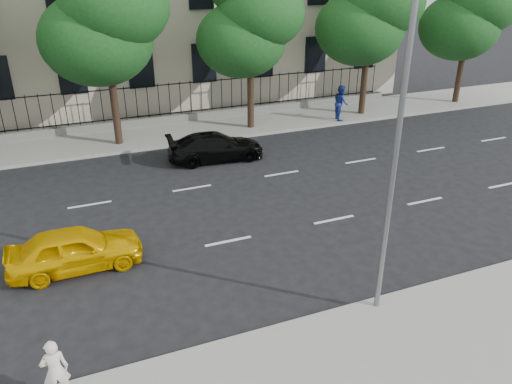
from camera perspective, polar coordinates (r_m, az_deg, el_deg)
ground at (r=14.61m, az=0.07°, el=-10.35°), size 120.00×120.00×0.00m
near_sidewalk at (r=11.84m, az=7.84°, el=-20.48°), size 60.00×4.00×0.15m
far_sidewalk at (r=26.77m, az=-11.31°, el=6.43°), size 60.00×4.00×0.15m
lane_markings at (r=18.45m, az=-5.47°, el=-2.28°), size 49.60×4.62×0.01m
iron_fence at (r=28.19m, az=-12.12°, el=8.55°), size 30.00×0.50×2.20m
street_light at (r=12.04m, az=14.56°, el=8.24°), size 0.25×3.32×8.05m
tree_c at (r=24.58m, az=-17.05°, el=19.38°), size 5.89×5.50×9.80m
tree_d at (r=26.29m, az=-0.71°, el=19.47°), size 5.34×4.94×8.84m
tree_e at (r=29.51m, az=12.91°, el=20.23°), size 5.71×5.31×9.46m
tree_f at (r=33.95m, az=23.26°, el=18.97°), size 5.52×5.12×9.01m
yellow_taxi at (r=15.84m, az=-19.98°, el=-6.14°), size 3.90×1.59×1.32m
black_sedan at (r=23.00m, az=-4.63°, el=5.19°), size 4.52×2.12×1.28m
woman_near at (r=11.54m, az=-21.98°, el=-18.36°), size 0.57×0.40×1.49m
pedestrian_far at (r=28.73m, az=9.66°, el=10.05°), size 0.95×1.10×1.94m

